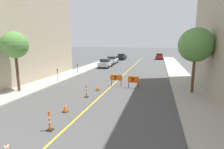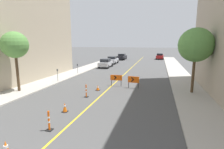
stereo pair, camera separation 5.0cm
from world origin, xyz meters
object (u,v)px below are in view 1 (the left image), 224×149
(parked_car_curb_mid, at_px, (112,60))
(parked_car_opposite_side, at_px, (160,56))
(traffic_cone_nearest, at_px, (7,149))
(parked_car_curb_far, at_px, (122,57))
(street_tree_right_near, at_px, (196,45))
(delineator_post_rear, at_px, (86,92))
(street_tree_left_near, at_px, (15,45))
(parked_car_curb_near, at_px, (106,63))
(delineator_post_front, at_px, (49,122))
(traffic_cone_second, at_px, (65,107))
(parking_meter_near_curb, at_px, (77,67))
(traffic_cone_third, at_px, (98,88))
(arrow_barricade_secondary, at_px, (133,80))
(arrow_barricade_primary, at_px, (116,78))
(parking_meter_far_curb, at_px, (57,73))

(parked_car_curb_mid, height_order, parked_car_opposite_side, same)
(traffic_cone_nearest, bearing_deg, parked_car_curb_far, 95.14)
(traffic_cone_nearest, bearing_deg, street_tree_right_near, 52.63)
(delineator_post_rear, bearing_deg, street_tree_left_near, -178.42)
(parked_car_curb_near, bearing_deg, delineator_post_front, -82.30)
(delineator_post_rear, height_order, street_tree_right_near, street_tree_right_near)
(traffic_cone_second, distance_m, parking_meter_near_curb, 13.83)
(traffic_cone_third, height_order, delineator_post_rear, delineator_post_rear)
(arrow_barricade_secondary, xyz_separation_m, parked_car_curb_far, (-7.04, 28.06, -0.03))
(parked_car_opposite_side, bearing_deg, parked_car_curb_mid, -124.09)
(delineator_post_front, xyz_separation_m, parked_car_opposite_side, (5.69, 41.89, 0.34))
(arrow_barricade_primary, height_order, street_tree_right_near, street_tree_right_near)
(parked_car_curb_far, height_order, parking_meter_far_curb, parked_car_curb_far)
(traffic_cone_nearest, bearing_deg, parked_car_opposite_side, 82.20)
(arrow_barricade_primary, bearing_deg, delineator_post_front, -101.36)
(traffic_cone_third, distance_m, arrow_barricade_primary, 2.55)
(street_tree_left_near, bearing_deg, street_tree_right_near, 13.19)
(delineator_post_front, relative_size, parking_meter_near_curb, 0.76)
(arrow_barricade_primary, xyz_separation_m, parking_meter_far_curb, (-6.93, -0.07, 0.29))
(traffic_cone_third, relative_size, delineator_post_front, 0.46)
(delineator_post_front, bearing_deg, arrow_barricade_primary, 83.35)
(parking_meter_near_curb, bearing_deg, traffic_cone_third, -51.98)
(traffic_cone_second, xyz_separation_m, parking_meter_near_curb, (-5.27, 12.76, 0.81))
(delineator_post_front, bearing_deg, parking_meter_far_curb, 119.82)
(delineator_post_front, height_order, parked_car_curb_mid, parked_car_curb_mid)
(traffic_cone_second, bearing_deg, traffic_cone_third, 86.52)
(parked_car_curb_mid, bearing_deg, traffic_cone_third, -79.74)
(parked_car_curb_near, height_order, parked_car_opposite_side, same)
(arrow_barricade_secondary, bearing_deg, traffic_cone_nearest, -101.62)
(arrow_barricade_secondary, bearing_deg, parking_meter_near_curb, 152.46)
(delineator_post_rear, bearing_deg, traffic_cone_nearest, -90.06)
(traffic_cone_third, relative_size, parked_car_curb_far, 0.11)
(traffic_cone_second, bearing_deg, parking_meter_far_curb, 124.71)
(parking_meter_near_curb, bearing_deg, parking_meter_far_curb, -90.00)
(parked_car_curb_far, height_order, parked_car_opposite_side, same)
(parked_car_curb_far, distance_m, parking_meter_near_curb, 22.68)
(traffic_cone_nearest, relative_size, delineator_post_front, 0.65)
(delineator_post_front, relative_size, parked_car_curb_mid, 0.25)
(delineator_post_rear, relative_size, parked_car_opposite_side, 0.25)
(parked_car_curb_far, relative_size, parked_car_opposite_side, 0.99)
(traffic_cone_third, xyz_separation_m, parking_meter_near_curb, (-5.61, 7.18, 0.89))
(parked_car_curb_far, xyz_separation_m, parking_meter_far_curb, (-1.77, -27.76, 0.34))
(arrow_barricade_primary, bearing_deg, traffic_cone_second, -106.90)
(delineator_post_front, bearing_deg, parked_car_curb_far, 96.02)
(traffic_cone_second, xyz_separation_m, parked_car_curb_mid, (-3.74, 26.45, 0.48))
(delineator_post_front, xyz_separation_m, parking_meter_near_curb, (-5.75, 15.19, 0.67))
(street_tree_left_near, xyz_separation_m, street_tree_right_near, (15.46, 3.62, 0.01))
(street_tree_left_near, relative_size, street_tree_right_near, 0.95)
(street_tree_left_near, bearing_deg, traffic_cone_third, 19.59)
(street_tree_right_near, bearing_deg, traffic_cone_nearest, -127.37)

